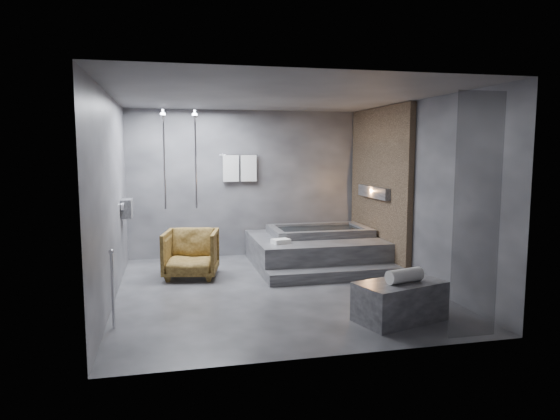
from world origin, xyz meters
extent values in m
plane|color=#2E2E31|center=(0.00, 0.00, 0.00)|extent=(5.00, 5.00, 0.00)
cube|color=#4E4E50|center=(0.00, 0.00, 2.80)|extent=(4.50, 5.00, 0.04)
cube|color=#39393E|center=(0.00, 2.50, 1.40)|extent=(4.50, 0.04, 2.80)
cube|color=#39393E|center=(0.00, -2.50, 1.40)|extent=(4.50, 0.04, 2.80)
cube|color=#39393E|center=(-2.25, 0.00, 1.40)|extent=(0.04, 5.00, 2.80)
cube|color=#39393E|center=(2.25, 0.00, 1.40)|extent=(0.04, 5.00, 2.80)
cube|color=#9D7E5C|center=(2.19, 1.25, 1.40)|extent=(0.10, 2.40, 2.78)
cube|color=#FF9938|center=(2.11, 1.25, 1.30)|extent=(0.14, 1.20, 0.20)
cube|color=gray|center=(-2.16, 1.40, 1.10)|extent=(0.16, 0.42, 0.30)
imported|color=beige|center=(-2.15, 1.30, 1.05)|extent=(0.08, 0.08, 0.21)
imported|color=beige|center=(-2.15, 1.50, 1.03)|extent=(0.07, 0.07, 0.15)
cylinder|color=silver|center=(-1.00, 2.05, 1.90)|extent=(0.04, 0.04, 1.80)
cylinder|color=silver|center=(-1.55, 2.05, 1.90)|extent=(0.04, 0.04, 1.80)
cylinder|color=silver|center=(-0.15, 2.44, 1.95)|extent=(0.75, 0.02, 0.02)
cube|color=white|center=(-0.32, 2.42, 1.70)|extent=(0.30, 0.06, 0.50)
cube|color=white|center=(0.02, 2.42, 1.70)|extent=(0.30, 0.06, 0.50)
cylinder|color=silver|center=(-2.15, -1.20, 0.45)|extent=(0.04, 0.04, 0.90)
cube|color=black|center=(1.65, -2.45, 1.35)|extent=(0.55, 0.01, 2.60)
cube|color=#343436|center=(1.05, 1.45, 0.25)|extent=(2.20, 2.00, 0.50)
cube|color=#343436|center=(1.05, 0.27, 0.09)|extent=(2.20, 0.36, 0.18)
cube|color=#353538|center=(1.19, -1.67, 0.24)|extent=(1.17, 0.86, 0.47)
imported|color=#402C10|center=(-1.16, 0.98, 0.39)|extent=(0.98, 1.00, 0.77)
cylinder|color=white|center=(1.23, -1.70, 0.56)|extent=(0.50, 0.28, 0.17)
cube|color=white|center=(0.31, 0.93, 0.54)|extent=(0.33, 0.28, 0.08)
camera|label=1|loc=(-1.51, -7.04, 2.05)|focal=32.00mm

